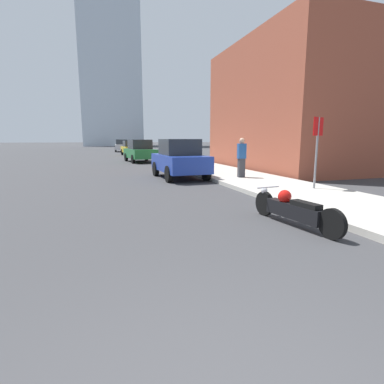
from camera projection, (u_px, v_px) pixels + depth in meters
sidewalk at (146, 152)px, 40.79m from camera, size 3.27×240.00×0.15m
brick_storefront at (327, 109)px, 18.90m from camera, size 11.75×10.64×7.46m
motorcycle at (293, 209)px, 6.31m from camera, size 0.63×2.51×0.72m
parked_car_blue at (179, 159)px, 13.97m from camera, size 2.05×4.00×1.82m
parked_car_green at (140, 151)px, 24.15m from camera, size 2.27×4.50×1.79m
parked_car_yellow at (130, 148)px, 34.33m from camera, size 1.97×3.91×1.67m
parked_car_silver at (122, 146)px, 44.69m from camera, size 2.25×4.71×1.81m
stop_sign at (317, 141)px, 9.99m from camera, size 0.57×0.26×2.38m
pedestrian at (242, 157)px, 13.13m from camera, size 0.36×0.24×1.72m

